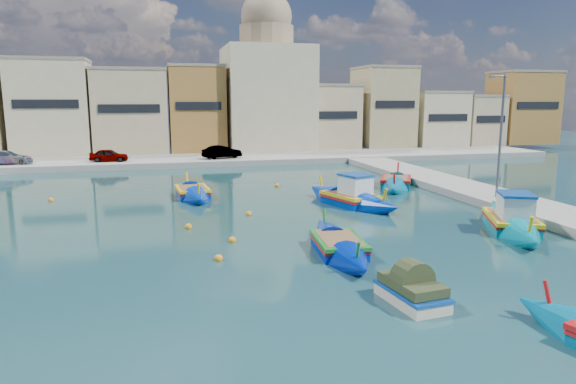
{
  "coord_description": "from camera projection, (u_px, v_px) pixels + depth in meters",
  "views": [
    {
      "loc": [
        -2.96,
        -21.43,
        6.54
      ],
      "look_at": [
        4.0,
        6.0,
        1.4
      ],
      "focal_mm": 32.0,
      "sensor_mm": 36.0,
      "label": 1
    }
  ],
  "objects": [
    {
      "name": "luzzu_cyan_mid",
      "position": [
        396.0,
        183.0,
        38.7
      ],
      "size": [
        5.99,
        8.66,
        2.58
      ],
      "color": "#00709F",
      "rests_on": "ground"
    },
    {
      "name": "quay_street_lamp",
      "position": [
        500.0,
        135.0,
        31.48
      ],
      "size": [
        1.18,
        0.16,
        8.0
      ],
      "color": "#595B60",
      "rests_on": "ground"
    },
    {
      "name": "north_townhouses",
      "position": [
        241.0,
        112.0,
        60.58
      ],
      "size": [
        83.2,
        7.87,
        10.19
      ],
      "color": "tan",
      "rests_on": "ground"
    },
    {
      "name": "luzzu_blue_south",
      "position": [
        339.0,
        247.0,
        22.13
      ],
      "size": [
        2.65,
        8.26,
        2.34
      ],
      "color": "#001F9E",
      "rests_on": "ground"
    },
    {
      "name": "tender_near",
      "position": [
        412.0,
        292.0,
        16.6
      ],
      "size": [
        1.67,
        2.7,
        1.26
      ],
      "color": "beige",
      "rests_on": "ground"
    },
    {
      "name": "luzzu_turquoise_cabin",
      "position": [
        511.0,
        223.0,
        25.96
      ],
      "size": [
        5.89,
        9.52,
        3.06
      ],
      "color": "#008399",
      "rests_on": "ground"
    },
    {
      "name": "north_quay",
      "position": [
        188.0,
        161.0,
        52.78
      ],
      "size": [
        80.0,
        8.0,
        0.6
      ],
      "primitive_type": "cube",
      "color": "gray",
      "rests_on": "ground"
    },
    {
      "name": "luzzu_blue_cabin",
      "position": [
        350.0,
        199.0,
        32.06
      ],
      "size": [
        4.73,
        8.88,
        3.07
      ],
      "color": "#0032AC",
      "rests_on": "ground"
    },
    {
      "name": "ground",
      "position": [
        233.0,
        251.0,
        22.32
      ],
      "size": [
        160.0,
        160.0,
        0.0
      ],
      "primitive_type": "plane",
      "color": "#123837",
      "rests_on": "ground"
    },
    {
      "name": "mooring_buoys",
      "position": [
        242.0,
        218.0,
        28.36
      ],
      "size": [
        24.26,
        17.33,
        0.36
      ],
      "color": "orange",
      "rests_on": "ground"
    },
    {
      "name": "luzzu_green",
      "position": [
        193.0,
        193.0,
        34.65
      ],
      "size": [
        2.51,
        7.78,
        2.41
      ],
      "color": "#002DAC",
      "rests_on": "ground"
    },
    {
      "name": "church_block",
      "position": [
        267.0,
        83.0,
        61.38
      ],
      "size": [
        10.0,
        10.0,
        19.1
      ],
      "color": "#C2B791",
      "rests_on": "ground"
    },
    {
      "name": "parked_cars",
      "position": [
        104.0,
        155.0,
        49.24
      ],
      "size": [
        24.12,
        2.61,
        1.3
      ],
      "color": "#4C1919",
      "rests_on": "north_quay"
    }
  ]
}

